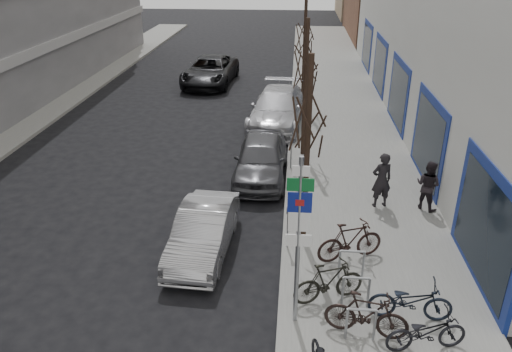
% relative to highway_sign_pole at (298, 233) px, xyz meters
% --- Properties ---
extents(ground, '(120.00, 120.00, 0.00)m').
position_rel_highway_sign_pole_xyz_m(ground, '(-2.40, 0.01, -2.46)').
color(ground, black).
rests_on(ground, ground).
extents(sidewalk_east, '(5.00, 70.00, 0.15)m').
position_rel_highway_sign_pole_xyz_m(sidewalk_east, '(2.10, 10.01, -2.38)').
color(sidewalk_east, slate).
rests_on(sidewalk_east, ground).
extents(highway_sign_pole, '(0.55, 0.10, 4.20)m').
position_rel_highway_sign_pole_xyz_m(highway_sign_pole, '(0.00, 0.00, 0.00)').
color(highway_sign_pole, gray).
rests_on(highway_sign_pole, ground).
extents(bike_rack, '(0.66, 2.26, 0.83)m').
position_rel_highway_sign_pole_xyz_m(bike_rack, '(1.40, 0.61, -1.80)').
color(bike_rack, gray).
rests_on(bike_rack, sidewalk_east).
extents(tree_near, '(1.80, 1.80, 5.50)m').
position_rel_highway_sign_pole_xyz_m(tree_near, '(0.20, 3.51, 1.65)').
color(tree_near, black).
rests_on(tree_near, ground).
extents(tree_mid, '(1.80, 1.80, 5.50)m').
position_rel_highway_sign_pole_xyz_m(tree_mid, '(0.20, 10.01, 1.65)').
color(tree_mid, black).
rests_on(tree_mid, ground).
extents(tree_far, '(1.80, 1.80, 5.50)m').
position_rel_highway_sign_pole_xyz_m(tree_far, '(0.20, 16.51, 1.65)').
color(tree_far, black).
rests_on(tree_far, ground).
extents(meter_front, '(0.10, 0.08, 1.27)m').
position_rel_highway_sign_pole_xyz_m(meter_front, '(-0.25, 3.01, -1.54)').
color(meter_front, gray).
rests_on(meter_front, sidewalk_east).
extents(meter_mid, '(0.10, 0.08, 1.27)m').
position_rel_highway_sign_pole_xyz_m(meter_mid, '(-0.25, 8.51, -1.54)').
color(meter_mid, gray).
rests_on(meter_mid, sidewalk_east).
extents(meter_back, '(0.10, 0.08, 1.27)m').
position_rel_highway_sign_pole_xyz_m(meter_back, '(-0.25, 14.01, -1.54)').
color(meter_back, gray).
rests_on(meter_back, sidewalk_east).
extents(bike_near_right, '(1.91, 0.90, 1.11)m').
position_rel_highway_sign_pole_xyz_m(bike_near_right, '(1.53, -0.34, -1.75)').
color(bike_near_right, black).
rests_on(bike_near_right, sidewalk_east).
extents(bike_mid_curb, '(1.90, 0.64, 1.15)m').
position_rel_highway_sign_pole_xyz_m(bike_mid_curb, '(2.59, 0.28, -1.73)').
color(bike_mid_curb, black).
rests_on(bike_mid_curb, sidewalk_east).
extents(bike_mid_inner, '(1.87, 1.15, 1.09)m').
position_rel_highway_sign_pole_xyz_m(bike_mid_inner, '(0.77, 0.77, -1.76)').
color(bike_mid_inner, black).
rests_on(bike_mid_inner, sidewalk_east).
extents(bike_far_curb, '(1.83, 0.88, 1.07)m').
position_rel_highway_sign_pole_xyz_m(bike_far_curb, '(2.73, -0.67, -1.77)').
color(bike_far_curb, black).
rests_on(bike_far_curb, sidewalk_east).
extents(bike_far_inner, '(1.99, 1.24, 1.16)m').
position_rel_highway_sign_pole_xyz_m(bike_far_inner, '(1.43, 2.57, -1.73)').
color(bike_far_inner, black).
rests_on(bike_far_inner, sidewalk_east).
extents(parked_car_front, '(1.62, 4.11, 1.33)m').
position_rel_highway_sign_pole_xyz_m(parked_car_front, '(-2.60, 2.81, -1.79)').
color(parked_car_front, '#B0B0B5').
rests_on(parked_car_front, ground).
extents(parked_car_mid, '(1.87, 4.57, 1.55)m').
position_rel_highway_sign_pole_xyz_m(parked_car_mid, '(-1.35, 7.89, -1.68)').
color(parked_car_mid, '#49494E').
rests_on(parked_car_mid, ground).
extents(parked_car_back, '(2.90, 6.09, 1.71)m').
position_rel_highway_sign_pole_xyz_m(parked_car_back, '(-1.00, 13.83, -1.60)').
color(parked_car_back, '#B9B9BF').
rests_on(parked_car_back, ground).
extents(lane_car, '(3.10, 6.14, 1.66)m').
position_rel_highway_sign_pole_xyz_m(lane_car, '(-5.47, 21.30, -1.63)').
color(lane_car, black).
rests_on(lane_car, ground).
extents(pedestrian_near, '(0.78, 0.62, 1.85)m').
position_rel_highway_sign_pole_xyz_m(pedestrian_near, '(2.68, 5.72, -1.38)').
color(pedestrian_near, black).
rests_on(pedestrian_near, sidewalk_east).
extents(pedestrian_far, '(0.74, 0.72, 1.66)m').
position_rel_highway_sign_pole_xyz_m(pedestrian_far, '(4.15, 5.68, -1.48)').
color(pedestrian_far, black).
rests_on(pedestrian_far, sidewalk_east).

